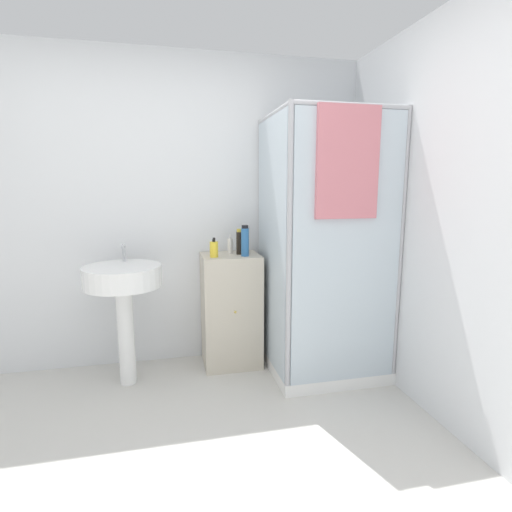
# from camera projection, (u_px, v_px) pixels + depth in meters

# --- Properties ---
(ground_plane) EXTENTS (12.00, 12.00, 0.00)m
(ground_plane) POSITION_uv_depth(u_px,v_px,m) (166.00, 511.00, 1.82)
(ground_plane) COLOR beige
(wall_back) EXTENTS (6.40, 0.06, 2.50)m
(wall_back) POSITION_uv_depth(u_px,v_px,m) (159.00, 212.00, 3.23)
(wall_back) COLOR silver
(wall_back) RESTS_ON ground_plane
(wall_right) EXTENTS (0.06, 6.40, 2.50)m
(wall_right) POSITION_uv_depth(u_px,v_px,m) (508.00, 229.00, 1.97)
(wall_right) COLOR silver
(wall_right) RESTS_ON ground_plane
(shower_enclosure) EXTENTS (0.85, 0.88, 1.99)m
(shower_enclosure) POSITION_uv_depth(u_px,v_px,m) (319.00, 301.00, 3.08)
(shower_enclosure) COLOR white
(shower_enclosure) RESTS_ON ground_plane
(vanity_cabinet) EXTENTS (0.46, 0.41, 0.92)m
(vanity_cabinet) POSITION_uv_depth(u_px,v_px,m) (231.00, 310.00, 3.27)
(vanity_cabinet) COLOR beige
(vanity_cabinet) RESTS_ON ground_plane
(sink) EXTENTS (0.55, 0.55, 1.03)m
(sink) POSITION_uv_depth(u_px,v_px,m) (123.00, 288.00, 2.88)
(sink) COLOR white
(sink) RESTS_ON ground_plane
(soap_dispenser) EXTENTS (0.06, 0.07, 0.15)m
(soap_dispenser) POSITION_uv_depth(u_px,v_px,m) (214.00, 249.00, 3.06)
(soap_dispenser) COLOR yellow
(soap_dispenser) RESTS_ON vanity_cabinet
(shampoo_bottle_tall_black) EXTENTS (0.05, 0.05, 0.20)m
(shampoo_bottle_tall_black) POSITION_uv_depth(u_px,v_px,m) (240.00, 242.00, 3.19)
(shampoo_bottle_tall_black) COLOR black
(shampoo_bottle_tall_black) RESTS_ON vanity_cabinet
(shampoo_bottle_blue) EXTENTS (0.06, 0.06, 0.24)m
(shampoo_bottle_blue) POSITION_uv_depth(u_px,v_px,m) (245.00, 241.00, 3.10)
(shampoo_bottle_blue) COLOR #2D66A3
(shampoo_bottle_blue) RESTS_ON vanity_cabinet
(lotion_bottle_white) EXTENTS (0.04, 0.04, 0.15)m
(lotion_bottle_white) POSITION_uv_depth(u_px,v_px,m) (230.00, 246.00, 3.24)
(lotion_bottle_white) COLOR white
(lotion_bottle_white) RESTS_ON vanity_cabinet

